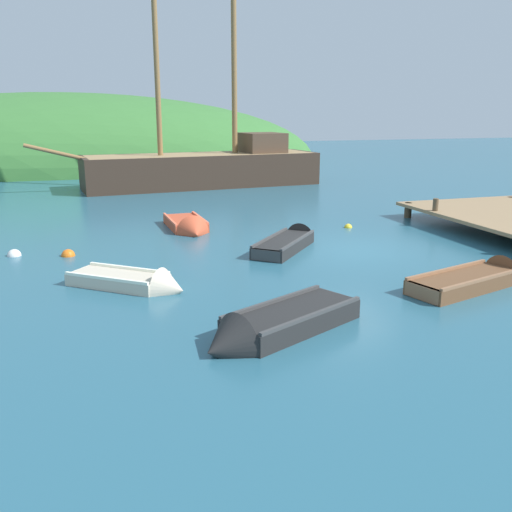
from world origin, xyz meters
name	(u,v)px	position (x,y,z in m)	size (l,w,h in m)	color
ground_plane	(352,250)	(0.00, 0.00, 0.00)	(120.00, 120.00, 0.00)	#285B70
shore_hill	(65,165)	(-8.89, 31.91, 0.00)	(41.65, 21.24, 11.05)	#387033
sailing_ship	(205,174)	(-1.05, 15.94, 0.69)	(15.79, 4.61, 12.44)	#38281E
rowboat_portside	(479,281)	(1.30, -4.12, 0.12)	(3.85, 2.02, 1.00)	brown
rowboat_outer_left	(136,284)	(-6.66, -1.84, 0.09)	(2.92, 2.65, 0.97)	beige
rowboat_far	(273,329)	(-4.50, -5.58, 0.14)	(3.65, 2.55, 1.08)	black
rowboat_near_dock	(189,228)	(-4.22, 4.32, 0.10)	(1.25, 3.07, 1.12)	#C64C2D
rowboat_outer_right	(290,243)	(-1.67, 0.94, 0.12)	(3.08, 3.33, 0.94)	black
buoy_orange	(68,256)	(-8.25, 1.82, 0.00)	(0.40, 0.40, 0.40)	orange
buoy_yellow	(348,228)	(1.40, 3.04, 0.00)	(0.29, 0.29, 0.29)	yellow
buoy_white	(14,256)	(-9.76, 2.31, 0.00)	(0.39, 0.39, 0.39)	white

